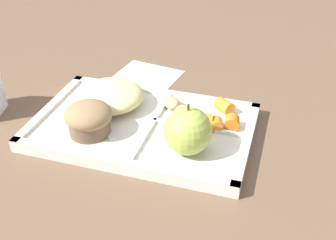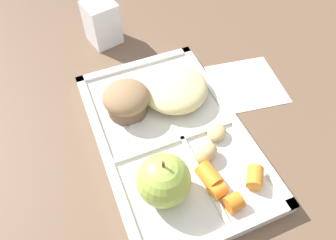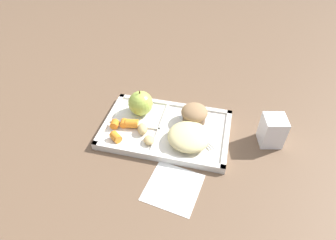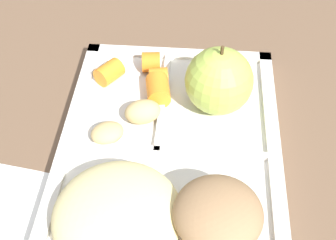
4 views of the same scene
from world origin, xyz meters
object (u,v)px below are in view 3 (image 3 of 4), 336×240
at_px(lunch_tray, 166,130).
at_px(green_apple, 141,103).
at_px(milk_carton, 272,131).
at_px(bran_muffin, 194,114).
at_px(plastic_fork, 197,134).

relative_size(lunch_tray, green_apple, 4.36).
bearing_deg(lunch_tray, milk_carton, 5.73).
relative_size(lunch_tray, bran_muffin, 4.71).
bearing_deg(lunch_tray, bran_muffin, 33.03).
xyz_separation_m(plastic_fork, milk_carton, (0.20, 0.03, 0.03)).
bearing_deg(plastic_fork, milk_carton, 9.23).
bearing_deg(plastic_fork, lunch_tray, 177.92).
bearing_deg(plastic_fork, green_apple, 164.14).
relative_size(green_apple, milk_carton, 0.95).
bearing_deg(lunch_tray, plastic_fork, -2.08).
xyz_separation_m(green_apple, bran_muffin, (0.16, 0.00, -0.01)).
height_order(green_apple, milk_carton, green_apple).
bearing_deg(milk_carton, green_apple, 164.38).
xyz_separation_m(bran_muffin, milk_carton, (0.22, -0.02, 0.00)).
bearing_deg(bran_muffin, plastic_fork, -71.01).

